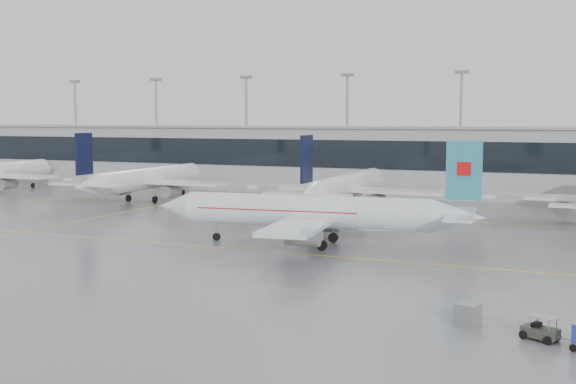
% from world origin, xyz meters
% --- Properties ---
extents(ground, '(320.00, 320.00, 0.00)m').
position_xyz_m(ground, '(0.00, 0.00, 0.00)').
color(ground, slate).
rests_on(ground, ground).
extents(taxi_line_main, '(120.00, 0.25, 0.01)m').
position_xyz_m(taxi_line_main, '(0.00, 0.00, 0.01)').
color(taxi_line_main, yellow).
rests_on(taxi_line_main, ground).
extents(taxi_line_north, '(120.00, 0.25, 0.01)m').
position_xyz_m(taxi_line_north, '(0.00, 30.00, 0.01)').
color(taxi_line_north, yellow).
rests_on(taxi_line_north, ground).
extents(taxi_line_cross, '(0.25, 60.00, 0.01)m').
position_xyz_m(taxi_line_cross, '(-30.00, 15.00, 0.01)').
color(taxi_line_cross, yellow).
rests_on(taxi_line_cross, ground).
extents(terminal, '(180.00, 15.00, 12.00)m').
position_xyz_m(terminal, '(0.00, 62.00, 6.00)').
color(terminal, '#9C9C9F').
rests_on(terminal, ground).
extents(terminal_glass, '(180.00, 0.20, 5.00)m').
position_xyz_m(terminal_glass, '(0.00, 54.45, 7.50)').
color(terminal_glass, black).
rests_on(terminal_glass, ground).
extents(terminal_roof, '(182.00, 16.00, 0.40)m').
position_xyz_m(terminal_roof, '(0.00, 62.00, 12.20)').
color(terminal_roof, gray).
rests_on(terminal_roof, ground).
extents(light_masts, '(156.40, 1.00, 22.60)m').
position_xyz_m(light_masts, '(0.00, 68.00, 13.34)').
color(light_masts, gray).
rests_on(light_masts, ground).
extents(air_canada_jet, '(36.72, 29.57, 11.54)m').
position_xyz_m(air_canada_jet, '(6.32, 5.13, 3.66)').
color(air_canada_jet, silver).
rests_on(air_canada_jet, ground).
extents(parked_jet_b, '(29.64, 36.96, 11.72)m').
position_xyz_m(parked_jet_b, '(-35.00, 33.69, 3.71)').
color(parked_jet_b, silver).
rests_on(parked_jet_b, ground).
extents(parked_jet_c, '(29.64, 36.96, 11.72)m').
position_xyz_m(parked_jet_c, '(-0.00, 33.69, 3.71)').
color(parked_jet_c, silver).
rests_on(parked_jet_c, ground).
extents(baggage_tug, '(3.26, 2.12, 1.58)m').
position_xyz_m(baggage_tug, '(30.97, -20.90, 0.56)').
color(baggage_tug, '#32362C').
rests_on(baggage_tug, ground).
extents(gse_unit, '(1.80, 1.73, 1.46)m').
position_xyz_m(gse_unit, '(26.27, -19.29, 0.73)').
color(gse_unit, slate).
rests_on(gse_unit, ground).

